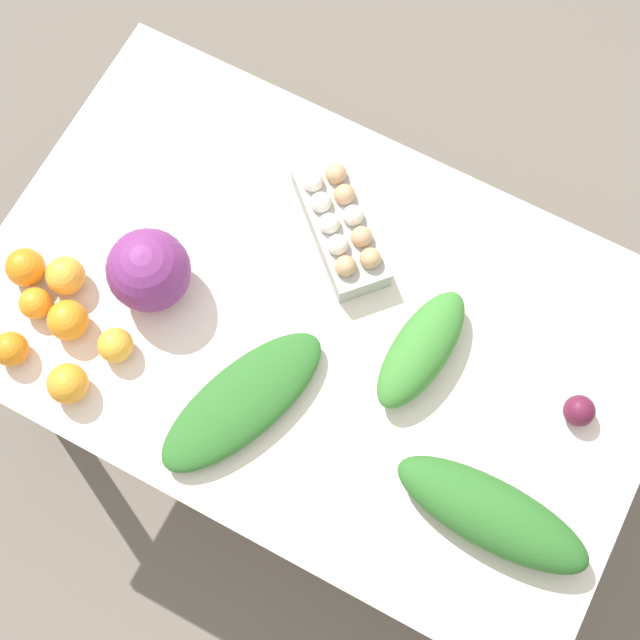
{
  "coord_description": "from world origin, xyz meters",
  "views": [
    {
      "loc": [
        0.25,
        -0.48,
        2.47
      ],
      "look_at": [
        0.0,
        0.0,
        0.75
      ],
      "focal_mm": 50.0,
      "sensor_mm": 36.0,
      "label": 1
    }
  ],
  "objects_px": {
    "greens_bunch_chard": "(243,401)",
    "orange_4": "(11,349)",
    "greens_bunch_beet_tops": "(492,514)",
    "orange_5": "(115,345)",
    "egg_carton": "(341,225)",
    "orange_0": "(65,276)",
    "orange_3": "(68,384)",
    "beet_root": "(579,411)",
    "orange_1": "(68,320)",
    "greens_bunch_kale": "(421,349)",
    "orange_6": "(25,267)",
    "cabbage_purple": "(149,270)",
    "orange_2": "(35,303)"
  },
  "relations": [
    {
      "from": "orange_0",
      "to": "orange_6",
      "type": "xyz_separation_m",
      "value": [
        -0.08,
        -0.02,
        0.0
      ]
    },
    {
      "from": "orange_1",
      "to": "orange_3",
      "type": "xyz_separation_m",
      "value": [
        0.07,
        -0.11,
        -0.0
      ]
    },
    {
      "from": "greens_bunch_beet_tops",
      "to": "orange_0",
      "type": "distance_m",
      "value": 0.97
    },
    {
      "from": "egg_carton",
      "to": "orange_4",
      "type": "xyz_separation_m",
      "value": [
        -0.46,
        -0.54,
        -0.01
      ]
    },
    {
      "from": "greens_bunch_chard",
      "to": "orange_6",
      "type": "bearing_deg",
      "value": 176.17
    },
    {
      "from": "egg_carton",
      "to": "orange_1",
      "type": "height_order",
      "value": "egg_carton"
    },
    {
      "from": "egg_carton",
      "to": "greens_bunch_chard",
      "type": "relative_size",
      "value": 0.76
    },
    {
      "from": "greens_bunch_beet_tops",
      "to": "beet_root",
      "type": "bearing_deg",
      "value": 74.86
    },
    {
      "from": "beet_root",
      "to": "orange_6",
      "type": "distance_m",
      "value": 1.15
    },
    {
      "from": "greens_bunch_beet_tops",
      "to": "orange_6",
      "type": "relative_size",
      "value": 4.87
    },
    {
      "from": "orange_5",
      "to": "greens_bunch_beet_tops",
      "type": "bearing_deg",
      "value": 3.26
    },
    {
      "from": "greens_bunch_kale",
      "to": "orange_2",
      "type": "relative_size",
      "value": 4.23
    },
    {
      "from": "orange_0",
      "to": "orange_4",
      "type": "xyz_separation_m",
      "value": [
        -0.01,
        -0.18,
        -0.0
      ]
    },
    {
      "from": "greens_bunch_kale",
      "to": "orange_6",
      "type": "height_order",
      "value": "greens_bunch_kale"
    },
    {
      "from": "cabbage_purple",
      "to": "beet_root",
      "type": "bearing_deg",
      "value": 9.88
    },
    {
      "from": "greens_bunch_chard",
      "to": "orange_4",
      "type": "bearing_deg",
      "value": -165.02
    },
    {
      "from": "orange_0",
      "to": "orange_5",
      "type": "bearing_deg",
      "value": -25.12
    },
    {
      "from": "greens_bunch_chard",
      "to": "cabbage_purple",
      "type": "bearing_deg",
      "value": 154.4
    },
    {
      "from": "greens_bunch_beet_tops",
      "to": "orange_5",
      "type": "height_order",
      "value": "greens_bunch_beet_tops"
    },
    {
      "from": "cabbage_purple",
      "to": "orange_6",
      "type": "height_order",
      "value": "cabbage_purple"
    },
    {
      "from": "greens_bunch_beet_tops",
      "to": "orange_5",
      "type": "xyz_separation_m",
      "value": [
        -0.8,
        -0.05,
        -0.01
      ]
    },
    {
      "from": "greens_bunch_kale",
      "to": "beet_root",
      "type": "xyz_separation_m",
      "value": [
        0.33,
        0.03,
        -0.01
      ]
    },
    {
      "from": "greens_bunch_beet_tops",
      "to": "orange_3",
      "type": "distance_m",
      "value": 0.86
    },
    {
      "from": "greens_bunch_chard",
      "to": "orange_5",
      "type": "relative_size",
      "value": 5.47
    },
    {
      "from": "orange_1",
      "to": "orange_2",
      "type": "distance_m",
      "value": 0.08
    },
    {
      "from": "greens_bunch_kale",
      "to": "greens_bunch_beet_tops",
      "type": "distance_m",
      "value": 0.34
    },
    {
      "from": "beet_root",
      "to": "orange_6",
      "type": "height_order",
      "value": "orange_6"
    },
    {
      "from": "greens_bunch_kale",
      "to": "orange_5",
      "type": "height_order",
      "value": "greens_bunch_kale"
    },
    {
      "from": "orange_1",
      "to": "greens_bunch_beet_tops",
      "type": "bearing_deg",
      "value": 2.89
    },
    {
      "from": "orange_0",
      "to": "orange_6",
      "type": "relative_size",
      "value": 1.0
    },
    {
      "from": "orange_0",
      "to": "orange_4",
      "type": "relative_size",
      "value": 1.13
    },
    {
      "from": "greens_bunch_beet_tops",
      "to": "orange_2",
      "type": "distance_m",
      "value": 0.99
    },
    {
      "from": "cabbage_purple",
      "to": "orange_0",
      "type": "distance_m",
      "value": 0.18
    },
    {
      "from": "greens_bunch_kale",
      "to": "beet_root",
      "type": "distance_m",
      "value": 0.33
    },
    {
      "from": "greens_bunch_beet_tops",
      "to": "beet_root",
      "type": "height_order",
      "value": "greens_bunch_beet_tops"
    },
    {
      "from": "orange_2",
      "to": "orange_3",
      "type": "xyz_separation_m",
      "value": [
        0.15,
        -0.11,
        0.01
      ]
    },
    {
      "from": "egg_carton",
      "to": "orange_4",
      "type": "relative_size",
      "value": 4.15
    },
    {
      "from": "orange_0",
      "to": "orange_3",
      "type": "distance_m",
      "value": 0.23
    },
    {
      "from": "greens_bunch_chard",
      "to": "orange_3",
      "type": "relative_size",
      "value": 4.79
    },
    {
      "from": "orange_3",
      "to": "orange_5",
      "type": "xyz_separation_m",
      "value": [
        0.04,
        0.11,
        -0.01
      ]
    },
    {
      "from": "greens_bunch_kale",
      "to": "egg_carton",
      "type": "bearing_deg",
      "value": 148.3
    },
    {
      "from": "greens_bunch_kale",
      "to": "beet_root",
      "type": "bearing_deg",
      "value": 6.08
    },
    {
      "from": "beet_root",
      "to": "greens_bunch_chard",
      "type": "bearing_deg",
      "value": -153.93
    },
    {
      "from": "greens_bunch_kale",
      "to": "greens_bunch_chard",
      "type": "xyz_separation_m",
      "value": [
        -0.26,
        -0.26,
        -0.01
      ]
    },
    {
      "from": "orange_5",
      "to": "greens_bunch_chard",
      "type": "bearing_deg",
      "value": 3.96
    },
    {
      "from": "greens_bunch_beet_tops",
      "to": "orange_5",
      "type": "relative_size",
      "value": 5.49
    },
    {
      "from": "greens_bunch_beet_tops",
      "to": "orange_4",
      "type": "bearing_deg",
      "value": -171.34
    },
    {
      "from": "egg_carton",
      "to": "orange_4",
      "type": "distance_m",
      "value": 0.71
    },
    {
      "from": "cabbage_purple",
      "to": "orange_4",
      "type": "bearing_deg",
      "value": -123.91
    },
    {
      "from": "beet_root",
      "to": "orange_1",
      "type": "xyz_separation_m",
      "value": [
        -0.98,
        -0.31,
        0.01
      ]
    }
  ]
}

